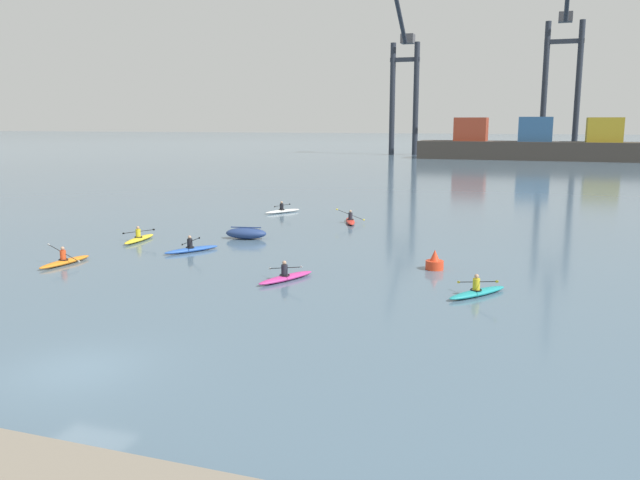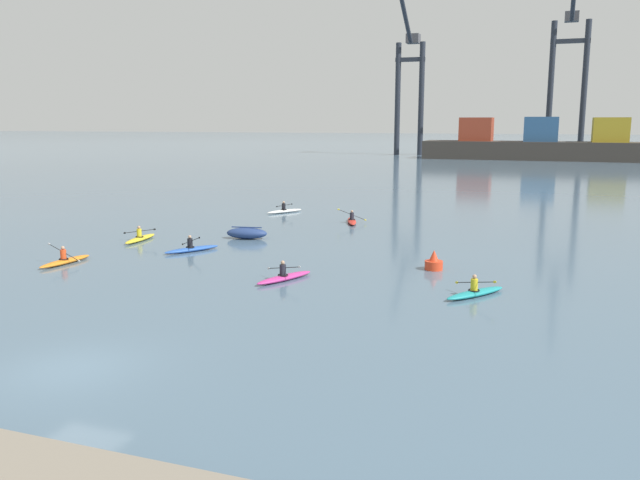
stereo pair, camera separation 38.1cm
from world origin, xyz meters
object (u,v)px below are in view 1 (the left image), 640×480
Objects in this scene: gantry_crane_west at (404,78)px; kayak_teal at (477,292)px; kayak_blue at (191,249)px; gantry_crane_west_mid at (563,65)px; container_barge at (535,145)px; capsized_dinghy at (246,233)px; channel_buoy at (435,262)px; kayak_red at (350,220)px; kayak_white at (283,211)px; kayak_orange at (65,261)px; kayak_yellow at (139,238)px; kayak_magenta at (286,277)px.

gantry_crane_west is 10.90× the size of kayak_teal.
kayak_blue is 1.03× the size of kayak_teal.
kayak_teal is at bearing -76.44° from gantry_crane_west.
kayak_teal is (16.30, -4.29, 0.00)m from kayak_blue.
kayak_teal is at bearing -92.15° from gantry_crane_west_mid.
gantry_crane_west is (-28.15, 10.02, 13.75)m from container_barge.
channel_buoy reaches higher than capsized_dinghy.
gantry_crane_west is 101.38m from kayak_red.
gantry_crane_west is at bearing 96.26° from kayak_white.
channel_buoy is (-7.07, -116.21, -18.56)m from gantry_crane_west_mid.
kayak_white is at bearing 94.28° from kayak_blue.
gantry_crane_west_mid is 38.44× the size of channel_buoy.
channel_buoy is 0.31× the size of kayak_blue.
kayak_yellow is at bearing 92.18° from kayak_orange.
kayak_orange is (-4.51, -5.04, 0.00)m from kayak_blue.
channel_buoy reaches higher than kayak_white.
kayak_magenta is (8.85, -20.98, -0.00)m from kayak_white.
gantry_crane_west is at bearing 95.97° from kayak_blue.
kayak_yellow is at bearing -86.40° from gantry_crane_west.
kayak_teal is at bearing -30.87° from capsized_dinghy.
kayak_magenta is 13.92m from kayak_yellow.
capsized_dinghy is 0.82× the size of kayak_magenta.
gantry_crane_west is 32.91m from gantry_crane_west_mid.
kayak_magenta is at bearing -80.58° from gantry_crane_west.
kayak_white is at bearing -102.47° from gantry_crane_west_mid.
kayak_orange is (-9.99, -18.27, 0.00)m from kayak_red.
kayak_magenta is at bearing -55.02° from capsized_dinghy.
kayak_teal is at bearing -49.86° from kayak_white.
container_barge is 103.11m from kayak_blue.
container_barge is 1.30× the size of gantry_crane_west.
kayak_orange is at bearing -119.87° from capsized_dinghy.
container_barge reaches higher than capsized_dinghy.
kayak_teal is (21.08, -6.17, 0.00)m from kayak_yellow.
kayak_blue is at bearing -99.19° from container_barge.
capsized_dinghy is at bearing -117.22° from kayak_red.
container_barge is at bearing 82.92° from kayak_red.
gantry_crane_west_mid is 119.63m from kayak_blue.
kayak_blue is (1.23, -16.51, -0.00)m from kayak_white.
gantry_crane_west reaches higher than kayak_yellow.
kayak_yellow and kayak_teal have the same top height.
gantry_crane_west_mid is (32.52, 4.53, 2.28)m from gantry_crane_west.
kayak_blue is at bearing 149.54° from kayak_magenta.
kayak_teal is (-0.17, -106.04, -2.72)m from container_barge.
gantry_crane_west is 12.36× the size of capsized_dinghy.
gantry_crane_west is at bearing 99.42° from kayak_magenta.
kayak_red is 1.01× the size of kayak_magenta.
kayak_orange reaches higher than kayak_magenta.
gantry_crane_west is 9.94× the size of kayak_orange.
kayak_orange is (-3.28, -21.55, 0.00)m from kayak_white.
kayak_yellow is (-21.24, -99.87, -2.72)m from container_barge.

